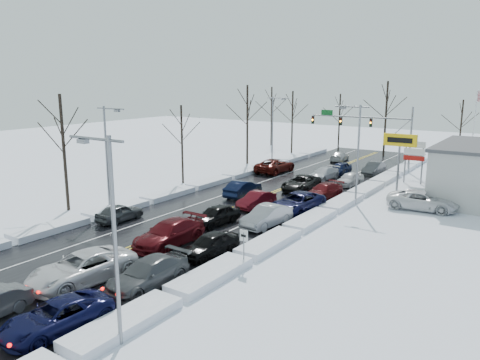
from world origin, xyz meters
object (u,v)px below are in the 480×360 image
Objects in this scene: tires_plus_sign at (400,144)px; oncoming_car_0 at (243,196)px; traffic_signal_mast at (370,126)px; flagpole at (476,126)px.

oncoming_car_0 is at bearing -142.39° from tires_plus_sign.
tires_plus_sign is at bearing -59.54° from traffic_signal_mast.
tires_plus_sign is 1.25× the size of oncoming_car_0.
traffic_signal_mast reaches higher than oncoming_car_0.
oncoming_car_0 is (-16.82, -23.37, -5.93)m from flagpole.
tires_plus_sign is at bearing -144.98° from oncoming_car_0.
oncoming_car_0 is (-5.09, -21.36, -5.48)m from traffic_signal_mast.
oncoming_car_0 is at bearing -125.75° from flagpole.
flagpole reaches higher than traffic_signal_mast.
tires_plus_sign is 0.60× the size of flagpole.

